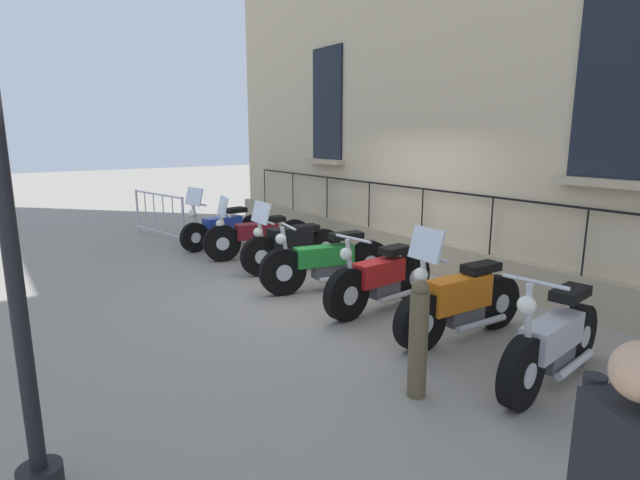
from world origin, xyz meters
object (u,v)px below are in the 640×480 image
at_px(motorcycle_orange, 460,303).
at_px(motorcycle_silver, 553,344).
at_px(motorcycle_black, 292,245).
at_px(motorcycle_red, 380,280).
at_px(crowd_barrier, 159,214).
at_px(motorcycle_maroon, 258,236).
at_px(bollard, 418,339).
at_px(motorcycle_green, 327,263).
at_px(motorcycle_blue, 223,227).

bearing_deg(motorcycle_orange, motorcycle_silver, 82.99).
distance_m(motorcycle_black, motorcycle_red, 2.41).
relative_size(motorcycle_red, motorcycle_silver, 1.04).
relative_size(motorcycle_silver, crowd_barrier, 0.91).
xyz_separation_m(motorcycle_maroon, crowd_barrier, (0.99, -2.94, 0.14)).
distance_m(motorcycle_red, bollard, 2.32).
distance_m(motorcycle_green, bollard, 3.34).
bearing_deg(motorcycle_green, motorcycle_orange, 93.68).
xyz_separation_m(motorcycle_green, motorcycle_orange, (-0.16, 2.45, 0.01)).
bearing_deg(motorcycle_black, motorcycle_red, 88.47).
bearing_deg(motorcycle_silver, crowd_barrier, -84.24).
bearing_deg(bollard, motorcycle_blue, -99.53).
height_order(motorcycle_blue, motorcycle_silver, motorcycle_blue).
bearing_deg(motorcycle_maroon, motorcycle_red, 89.60).
xyz_separation_m(motorcycle_maroon, motorcycle_silver, (0.08, 6.09, -0.02)).
xyz_separation_m(motorcycle_orange, crowd_barrier, (1.06, -7.79, 0.13)).
relative_size(motorcycle_blue, bollard, 1.85).
distance_m(motorcycle_red, motorcycle_orange, 1.28).
height_order(motorcycle_orange, bollard, motorcycle_orange).
bearing_deg(motorcycle_red, motorcycle_maroon, -90.40).
xyz_separation_m(motorcycle_blue, motorcycle_maroon, (-0.15, 1.27, 0.01)).
distance_m(motorcycle_maroon, motorcycle_orange, 4.85).
height_order(motorcycle_orange, motorcycle_silver, motorcycle_orange).
bearing_deg(motorcycle_black, motorcycle_green, 84.17).
xyz_separation_m(motorcycle_blue, crowd_barrier, (0.84, -1.67, 0.14)).
relative_size(motorcycle_orange, motorcycle_silver, 1.02).
relative_size(motorcycle_red, motorcycle_orange, 1.01).
relative_size(motorcycle_green, crowd_barrier, 1.02).
distance_m(motorcycle_silver, crowd_barrier, 9.07).
bearing_deg(crowd_barrier, bollard, 87.97).
height_order(motorcycle_black, motorcycle_silver, motorcycle_black).
distance_m(motorcycle_green, motorcycle_red, 1.17).
height_order(motorcycle_green, motorcycle_red, motorcycle_red).
bearing_deg(motorcycle_blue, motorcycle_silver, 90.56).
xyz_separation_m(motorcycle_black, crowd_barrier, (1.03, -4.11, 0.11)).
relative_size(motorcycle_green, motorcycle_orange, 1.10).
bearing_deg(motorcycle_blue, motorcycle_maroon, 96.87).
distance_m(motorcycle_blue, bollard, 6.88).
height_order(motorcycle_blue, motorcycle_black, motorcycle_blue).
distance_m(crowd_barrier, bollard, 8.46).
height_order(motorcycle_silver, crowd_barrier, motorcycle_silver).
bearing_deg(motorcycle_orange, crowd_barrier, -82.23).
distance_m(motorcycle_maroon, motorcycle_red, 3.57).
height_order(motorcycle_green, motorcycle_silver, motorcycle_silver).
bearing_deg(motorcycle_red, motorcycle_green, -86.97).
bearing_deg(motorcycle_red, motorcycle_blue, -88.48).
xyz_separation_m(motorcycle_silver, bollard, (1.21, -0.58, 0.15)).
bearing_deg(motorcycle_maroon, motorcycle_orange, 90.83).
bearing_deg(motorcycle_blue, motorcycle_red, 91.52).
relative_size(motorcycle_blue, motorcycle_black, 1.05).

